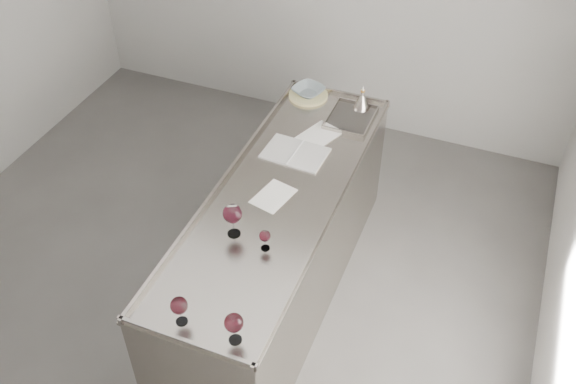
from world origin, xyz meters
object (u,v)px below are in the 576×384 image
at_px(wine_glass_right, 234,323).
at_px(wine_glass_small, 265,237).
at_px(wine_glass_left, 179,306).
at_px(ceramic_bowl, 308,91).
at_px(notebook, 295,153).
at_px(wine_funnel, 362,101).
at_px(counter, 279,245).
at_px(wine_glass_middle, 232,214).

bearing_deg(wine_glass_right, wine_glass_small, 99.84).
distance_m(wine_glass_left, wine_glass_right, 0.30).
xyz_separation_m(wine_glass_right, ceramic_bowl, (-0.42, 2.16, -0.09)).
bearing_deg(notebook, wine_glass_small, -76.84).
height_order(wine_glass_left, wine_glass_right, wine_glass_right).
distance_m(wine_glass_small, wine_funnel, 1.54).
distance_m(wine_glass_small, ceramic_bowl, 1.57).
bearing_deg(wine_glass_small, counter, 103.33).
xyz_separation_m(wine_glass_right, wine_funnel, (-0.01, 2.16, -0.08)).
height_order(counter, ceramic_bowl, ceramic_bowl).
distance_m(wine_glass_small, notebook, 0.88).
distance_m(wine_glass_right, ceramic_bowl, 2.20).
xyz_separation_m(wine_glass_left, wine_glass_right, (0.30, 0.00, 0.01)).
relative_size(wine_glass_left, wine_funnel, 0.93).
distance_m(counter, wine_glass_right, 1.26).
xyz_separation_m(wine_glass_middle, notebook, (0.06, 0.82, -0.15)).
relative_size(counter, wine_glass_left, 13.86).
height_order(wine_glass_middle, wine_glass_small, wine_glass_middle).
bearing_deg(wine_funnel, wine_glass_middle, -101.66).
xyz_separation_m(counter, ceramic_bowl, (-0.21, 1.08, 0.52)).
height_order(wine_glass_right, notebook, wine_glass_right).
bearing_deg(counter, wine_funnel, 79.24).
height_order(wine_glass_small, ceramic_bowl, wine_glass_small).
relative_size(counter, wine_glass_right, 12.90).
distance_m(wine_glass_middle, wine_glass_small, 0.22).
distance_m(wine_glass_left, wine_glass_middle, 0.66).
relative_size(wine_glass_right, wine_glass_small, 1.42).
distance_m(counter, notebook, 0.62).
xyz_separation_m(wine_glass_left, wine_glass_small, (0.19, 0.62, -0.03)).
relative_size(notebook, ceramic_bowl, 1.90).
distance_m(wine_glass_left, ceramic_bowl, 2.16).
height_order(counter, wine_glass_left, wine_glass_left).
bearing_deg(wine_glass_small, ceramic_bowl, 101.58).
bearing_deg(counter, ceramic_bowl, 100.82).
height_order(wine_glass_right, wine_glass_small, wine_glass_right).
height_order(wine_glass_left, notebook, wine_glass_left).
distance_m(wine_glass_middle, notebook, 0.84).
bearing_deg(wine_glass_left, ceramic_bowl, 93.29).
xyz_separation_m(counter, wine_glass_left, (-0.08, -1.08, 0.59)).
xyz_separation_m(counter, wine_glass_right, (0.22, -1.08, 0.60)).
relative_size(wine_glass_middle, wine_funnel, 1.16).
distance_m(wine_glass_left, wine_funnel, 2.18).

